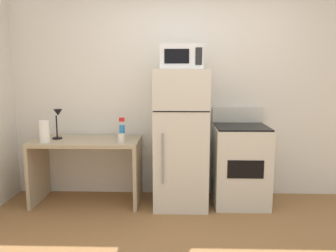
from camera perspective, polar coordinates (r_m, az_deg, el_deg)
The scene contains 9 objects.
wall_back_white at distance 4.19m, azimuth 3.30°, elevation 6.00°, with size 5.00×0.10×2.60m, color silver.
desk at distance 4.07m, azimuth -13.50°, elevation -5.32°, with size 1.22×0.61×0.75m.
desk_lamp at distance 4.11m, azimuth -18.15°, elevation 1.16°, with size 0.14×0.12×0.35m.
spray_bottle at distance 4.01m, azimuth -7.77°, elevation -0.70°, with size 0.06×0.06×0.25m.
coffee_mug at distance 3.79m, azimuth -7.87°, elevation -2.05°, with size 0.08×0.08×0.10m, color white.
paper_towel_roll at distance 4.00m, azimuth -20.15°, elevation -0.88°, with size 0.11×0.11×0.24m, color white.
refrigerator at distance 3.86m, azimuth 2.18°, elevation -2.06°, with size 0.60×0.68×1.56m.
microwave at distance 3.77m, azimuth 2.27°, elevation 11.59°, with size 0.46×0.35×0.26m.
oven_range at distance 4.03m, azimuth 12.12°, elevation -6.36°, with size 0.61×0.61×1.10m.
Camera 1 is at (-0.12, -2.48, 1.52)m, focal length 36.05 mm.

